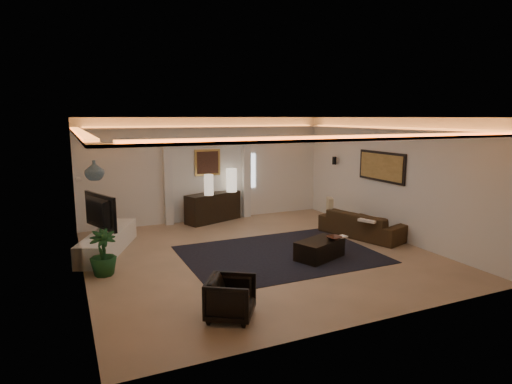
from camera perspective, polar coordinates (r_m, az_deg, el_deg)
name	(u,v)px	position (r m, az deg, el deg)	size (l,w,h in m)	color
floor	(259,254)	(9.37, 0.40, -8.22)	(7.00, 7.00, 0.00)	tan
ceiling	(259,117)	(8.91, 0.42, 9.81)	(7.00, 7.00, 0.00)	white
wall_back	(207,169)	(12.27, -6.45, 2.98)	(7.00, 7.00, 0.00)	white
wall_front	(366,226)	(6.09, 14.34, -4.32)	(7.00, 7.00, 0.00)	white
wall_left	(79,201)	(8.23, -22.33, -1.10)	(7.00, 7.00, 0.00)	white
wall_right	(390,178)	(10.95, 17.30, 1.76)	(7.00, 7.00, 0.00)	white
cove_soffit	(259,131)	(8.91, 0.42, 8.01)	(7.00, 7.00, 0.04)	silver
daylight_slit	(251,171)	(12.73, -0.61, 2.84)	(0.25, 0.03, 1.00)	white
area_rug	(280,254)	(9.37, 3.16, -8.20)	(4.00, 3.00, 0.01)	black
pilaster_left	(168,185)	(11.92, -11.53, 0.94)	(0.22, 0.20, 2.20)	silver
pilaster_right	(246,180)	(12.62, -1.30, 1.63)	(0.22, 0.20, 2.20)	silver
alcove_header	(208,141)	(12.10, -6.37, 6.69)	(2.52, 0.20, 0.12)	silver
painting_frame	(207,162)	(12.21, -6.42, 3.89)	(0.74, 0.04, 0.74)	tan
painting_canvas	(208,163)	(12.19, -6.38, 3.88)	(0.62, 0.02, 0.62)	#4C2D1E
art_panel_frame	(382,167)	(11.12, 16.23, 3.23)	(0.04, 1.64, 0.74)	black
art_panel_gold	(381,167)	(11.11, 16.13, 3.23)	(0.02, 1.50, 0.62)	tan
wall_sconce	(334,161)	(12.57, 10.30, 4.10)	(0.12, 0.12, 0.22)	black
wall_niche	(78,179)	(9.58, -22.38, 1.57)	(0.10, 0.55, 0.04)	silver
console	(213,207)	(12.22, -5.69, -2.02)	(1.63, 0.51, 0.82)	black
lamp_left	(209,185)	(11.80, -6.25, 0.94)	(0.25, 0.25, 0.57)	beige
lamp_right	(232,182)	(12.29, -3.24, 1.34)	(0.30, 0.30, 0.66)	#FBECCE
media_ledge	(108,242)	(10.01, -18.94, -6.23)	(0.61, 2.44, 0.46)	white
tv	(94,212)	(10.17, -20.55, -2.52)	(0.18, 1.35, 0.78)	black
figurine	(111,218)	(10.42, -18.61, -3.23)	(0.15, 0.15, 0.40)	black
ginger_jar	(94,170)	(9.15, -20.55, 2.70)	(0.38, 0.38, 0.39)	slate
plant	(103,253)	(8.55, -19.54, -7.59)	(0.48, 0.48, 0.86)	#153D18
sofa	(362,224)	(10.96, 13.84, -4.15)	(0.83, 2.11, 0.62)	#45251A
throw_blanket	(371,219)	(10.45, 14.92, -3.52)	(0.51, 0.42, 0.06)	silver
throw_pillow	(330,205)	(11.86, 9.70, -1.75)	(0.12, 0.41, 0.41)	#CCBA8D
coffee_table	(320,249)	(9.14, 8.38, -7.46)	(1.04, 0.57, 0.39)	black
bowl	(334,237)	(9.14, 10.26, -5.93)	(0.30, 0.30, 0.07)	#44261A
magazine	(341,236)	(9.35, 11.16, -5.74)	(0.24, 0.17, 0.03)	silver
armchair	(231,298)	(6.48, -3.35, -13.81)	(0.66, 0.68, 0.62)	black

